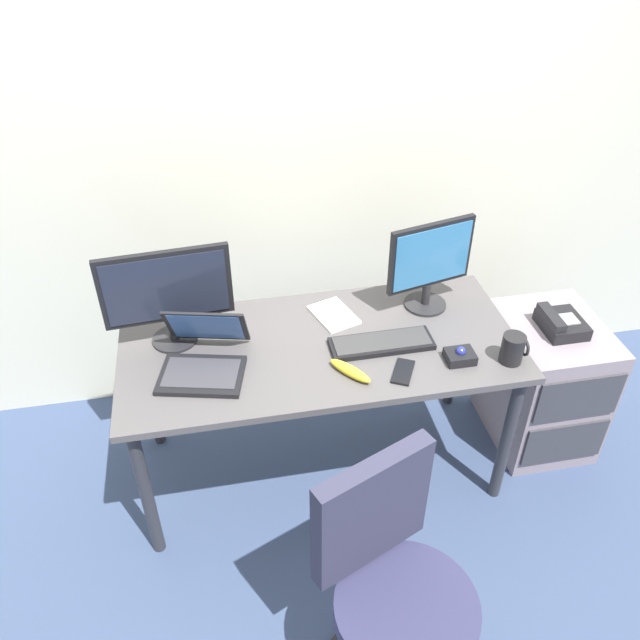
{
  "coord_description": "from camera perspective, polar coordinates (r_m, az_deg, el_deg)",
  "views": [
    {
      "loc": [
        -0.38,
        -1.96,
        2.35
      ],
      "look_at": [
        0.0,
        0.0,
        0.85
      ],
      "focal_mm": 36.27,
      "sensor_mm": 36.0,
      "label": 1
    }
  ],
  "objects": [
    {
      "name": "ground_plane",
      "position": [
        3.08,
        0.0,
        -12.7
      ],
      "size": [
        8.0,
        8.0,
        0.0
      ],
      "primitive_type": "plane",
      "color": "#384767"
    },
    {
      "name": "desk_phone",
      "position": [
        2.95,
        20.45,
        -0.27
      ],
      "size": [
        0.17,
        0.2,
        0.09
      ],
      "color": "black",
      "rests_on": "file_cabinet"
    },
    {
      "name": "paper_notepad",
      "position": [
        2.72,
        1.21,
        0.46
      ],
      "size": [
        0.21,
        0.24,
        0.01
      ],
      "primitive_type": "cube",
      "rotation": [
        0.0,
        0.0,
        0.32
      ],
      "color": "white",
      "rests_on": "desk"
    },
    {
      "name": "monitor_side",
      "position": [
        2.7,
        9.7,
        5.08
      ],
      "size": [
        0.38,
        0.18,
        0.4
      ],
      "color": "#262628",
      "rests_on": "desk"
    },
    {
      "name": "office_chair",
      "position": [
        2.21,
        6.42,
        -23.55
      ],
      "size": [
        0.53,
        0.55,
        0.95
      ],
      "color": "black",
      "rests_on": "ground"
    },
    {
      "name": "laptop",
      "position": [
        2.47,
        -10.24,
        -3.22
      ],
      "size": [
        0.38,
        0.39,
        0.22
      ],
      "color": "black",
      "rests_on": "desk"
    },
    {
      "name": "keyboard",
      "position": [
        2.56,
        5.45,
        -2.05
      ],
      "size": [
        0.41,
        0.14,
        0.03
      ],
      "color": "black",
      "rests_on": "desk"
    },
    {
      "name": "banana",
      "position": [
        2.42,
        2.69,
        -4.5
      ],
      "size": [
        0.15,
        0.18,
        0.04
      ],
      "primitive_type": "ellipsoid",
      "rotation": [
        0.0,
        0.0,
        2.24
      ],
      "color": "yellow",
      "rests_on": "desk"
    },
    {
      "name": "file_cabinet",
      "position": [
        3.18,
        19.1,
        -5.18
      ],
      "size": [
        0.42,
        0.53,
        0.64
      ],
      "color": "gray",
      "rests_on": "ground"
    },
    {
      "name": "coffee_mug",
      "position": [
        2.56,
        16.68,
        -2.43
      ],
      "size": [
        0.1,
        0.09,
        0.12
      ],
      "color": "black",
      "rests_on": "desk"
    },
    {
      "name": "cell_phone",
      "position": [
        2.46,
        7.34,
        -4.56
      ],
      "size": [
        0.13,
        0.16,
        0.01
      ],
      "primitive_type": "cube",
      "rotation": [
        0.0,
        0.0,
        -0.48
      ],
      "color": "black",
      "rests_on": "desk"
    },
    {
      "name": "monitor_main",
      "position": [
        2.52,
        -13.35,
        2.38
      ],
      "size": [
        0.5,
        0.18,
        0.41
      ],
      "color": "#262628",
      "rests_on": "desk"
    },
    {
      "name": "desk",
      "position": [
        2.62,
        0.0,
        -3.44
      ],
      "size": [
        1.58,
        0.72,
        0.73
      ],
      "color": "#504D4D",
      "rests_on": "ground"
    },
    {
      "name": "trackball_mouse",
      "position": [
        2.54,
        12.25,
        -3.11
      ],
      "size": [
        0.11,
        0.09,
        0.07
      ],
      "color": "black",
      "rests_on": "desk"
    },
    {
      "name": "back_wall",
      "position": [
        2.86,
        -2.82,
        17.54
      ],
      "size": [
        6.0,
        0.1,
        2.8
      ],
      "primitive_type": "cube",
      "color": "beige",
      "rests_on": "ground"
    }
  ]
}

